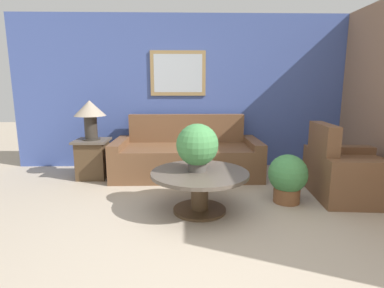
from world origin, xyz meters
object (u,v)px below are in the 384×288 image
(table_lamp, at_px, (90,112))
(potted_plant_floor, at_px, (288,177))
(coffee_table, at_px, (200,183))
(potted_plant_on_table, at_px, (197,146))
(armchair, at_px, (349,174))
(side_table, at_px, (93,158))
(couch_main, at_px, (187,157))

(table_lamp, bearing_deg, potted_plant_floor, -22.06)
(coffee_table, distance_m, potted_plant_on_table, 0.42)
(coffee_table, bearing_deg, armchair, 12.43)
(armchair, bearing_deg, potted_plant_on_table, 106.46)
(potted_plant_on_table, bearing_deg, potted_plant_floor, 10.81)
(coffee_table, xyz_separation_m, potted_plant_floor, (1.08, 0.25, -0.02))
(armchair, distance_m, side_table, 3.64)
(couch_main, relative_size, side_table, 3.80)
(armchair, xyz_separation_m, potted_plant_on_table, (-1.96, -0.39, 0.45))
(coffee_table, xyz_separation_m, side_table, (-1.59, 1.33, -0.03))
(couch_main, bearing_deg, armchair, -26.21)
(armchair, bearing_deg, potted_plant_floor, 107.08)
(couch_main, xyz_separation_m, side_table, (-1.46, -0.11, 0.01))
(couch_main, bearing_deg, potted_plant_floor, -44.54)
(table_lamp, relative_size, potted_plant_floor, 1.00)
(table_lamp, bearing_deg, armchair, -14.39)
(armchair, xyz_separation_m, potted_plant_floor, (-0.85, -0.18, 0.02))
(couch_main, distance_m, table_lamp, 1.63)
(table_lamp, relative_size, potted_plant_on_table, 1.12)
(side_table, height_order, potted_plant_on_table, potted_plant_on_table)
(couch_main, relative_size, potted_plant_floor, 3.83)
(armchair, distance_m, potted_plant_floor, 0.87)
(coffee_table, distance_m, potted_plant_floor, 1.11)
(couch_main, xyz_separation_m, coffee_table, (0.13, -1.44, 0.04))
(couch_main, xyz_separation_m, armchair, (2.07, -1.02, 0.00))
(side_table, bearing_deg, coffee_table, -39.88)
(couch_main, xyz_separation_m, potted_plant_on_table, (0.11, -1.41, 0.45))
(couch_main, relative_size, table_lamp, 3.81)
(table_lamp, distance_m, potted_plant_on_table, 2.05)
(coffee_table, bearing_deg, potted_plant_on_table, 127.35)
(coffee_table, distance_m, side_table, 2.07)
(side_table, height_order, table_lamp, table_lamp)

